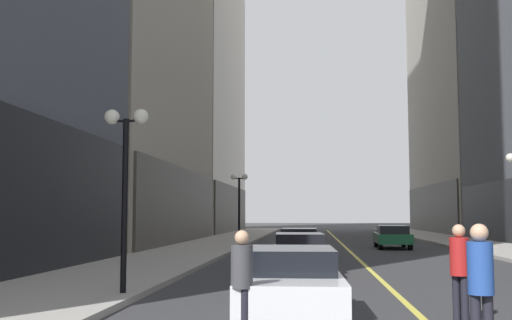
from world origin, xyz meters
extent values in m
plane|color=#38383A|center=(0.00, 35.00, 0.00)|extent=(200.00, 200.00, 0.00)
cube|color=#ADA8A0|center=(-8.25, 35.00, 0.07)|extent=(4.50, 78.00, 0.15)
cube|color=#ADA8A0|center=(8.25, 35.00, 0.07)|extent=(4.50, 78.00, 0.15)
cube|color=#E5D64C|center=(0.00, 35.00, 0.00)|extent=(0.16, 70.00, 0.01)
cube|color=black|center=(-10.60, 11.00, 2.50)|extent=(0.50, 20.90, 5.00)
cube|color=#403C35|center=(-10.60, 34.50, 2.50)|extent=(0.50, 22.80, 5.00)
cube|color=#403C35|center=(-10.60, 60.00, 2.50)|extent=(0.50, 24.70, 5.00)
cube|color=#212327|center=(10.60, 34.50, 2.10)|extent=(0.50, 22.80, 4.19)
cube|color=#3A3935|center=(10.60, 60.00, 2.50)|extent=(0.50, 24.70, 5.00)
cube|color=silver|center=(-2.45, 6.11, 0.59)|extent=(1.93, 4.32, 0.55)
cube|color=black|center=(-2.45, 6.32, 1.07)|extent=(1.67, 2.43, 0.50)
cylinder|color=black|center=(-1.62, 4.63, 0.32)|extent=(0.24, 0.65, 0.64)
cylinder|color=black|center=(-3.20, 4.59, 0.32)|extent=(0.24, 0.65, 0.64)
cylinder|color=black|center=(-1.70, 7.62, 0.32)|extent=(0.24, 0.65, 0.64)
cylinder|color=black|center=(-3.28, 7.58, 0.32)|extent=(0.24, 0.65, 0.64)
cube|color=maroon|center=(-2.44, 15.04, 0.59)|extent=(1.99, 4.44, 0.55)
cube|color=black|center=(-2.45, 15.26, 1.07)|extent=(1.68, 2.52, 0.50)
cylinder|color=black|center=(-1.60, 13.55, 0.32)|extent=(0.25, 0.65, 0.64)
cylinder|color=black|center=(-3.14, 13.48, 0.32)|extent=(0.25, 0.65, 0.64)
cylinder|color=black|center=(-1.75, 16.60, 0.32)|extent=(0.25, 0.65, 0.64)
cylinder|color=black|center=(-3.28, 16.53, 0.32)|extent=(0.25, 0.65, 0.64)
cube|color=#141E4C|center=(-2.59, 22.30, 0.59)|extent=(1.80, 4.25, 0.55)
cube|color=black|center=(-2.59, 22.51, 1.07)|extent=(1.58, 2.39, 0.50)
cylinder|color=black|center=(-1.83, 20.81, 0.32)|extent=(0.22, 0.64, 0.64)
cylinder|color=black|center=(-3.37, 20.82, 0.32)|extent=(0.22, 0.64, 0.64)
cylinder|color=black|center=(-1.81, 23.78, 0.32)|extent=(0.22, 0.64, 0.64)
cylinder|color=black|center=(-3.35, 23.79, 0.32)|extent=(0.22, 0.64, 0.64)
cube|color=#196038|center=(2.62, 30.50, 0.59)|extent=(1.97, 4.34, 0.55)
cube|color=black|center=(2.61, 30.29, 1.07)|extent=(1.69, 2.45, 0.50)
cylinder|color=black|center=(1.85, 32.03, 0.32)|extent=(0.24, 0.65, 0.64)
cylinder|color=black|center=(3.46, 31.98, 0.32)|extent=(0.24, 0.65, 0.64)
cylinder|color=black|center=(1.77, 29.02, 0.32)|extent=(0.24, 0.65, 0.64)
cylinder|color=black|center=(3.38, 28.98, 0.32)|extent=(0.24, 0.65, 0.64)
cylinder|color=black|center=(0.63, 5.93, 0.43)|extent=(0.14, 0.14, 0.86)
cylinder|color=black|center=(0.51, 6.04, 0.43)|extent=(0.14, 0.14, 0.86)
cylinder|color=#B21E1E|center=(0.57, 5.99, 1.20)|extent=(0.48, 0.48, 0.68)
sphere|color=tan|center=(0.57, 5.99, 1.66)|extent=(0.23, 0.23, 0.23)
cylinder|color=#234799|center=(0.18, 3.17, 1.24)|extent=(0.36, 0.36, 0.70)
sphere|color=tan|center=(0.18, 3.17, 1.71)|extent=(0.24, 0.24, 0.24)
cylinder|color=black|center=(-3.08, 4.00, 0.41)|extent=(0.14, 0.14, 0.83)
cylinder|color=black|center=(-3.19, 4.12, 0.41)|extent=(0.14, 0.14, 0.83)
cylinder|color=#3F3F44|center=(-3.14, 4.06, 1.16)|extent=(0.48, 0.48, 0.66)
sphere|color=tan|center=(-3.14, 4.06, 1.60)|extent=(0.22, 0.22, 0.22)
cylinder|color=black|center=(-6.40, 8.60, 2.10)|extent=(0.14, 0.14, 4.20)
cylinder|color=black|center=(-6.40, 8.60, 4.15)|extent=(0.80, 0.06, 0.06)
sphere|color=white|center=(-6.75, 8.60, 4.25)|extent=(0.36, 0.36, 0.36)
sphere|color=white|center=(-6.05, 8.60, 4.25)|extent=(0.36, 0.36, 0.36)
cylinder|color=black|center=(-6.40, 31.66, 2.10)|extent=(0.14, 0.14, 4.20)
cylinder|color=black|center=(-6.40, 31.66, 4.15)|extent=(0.80, 0.06, 0.06)
sphere|color=white|center=(-6.75, 31.66, 4.25)|extent=(0.36, 0.36, 0.36)
sphere|color=white|center=(-6.05, 31.66, 4.25)|extent=(0.36, 0.36, 0.36)
sphere|color=white|center=(6.05, 20.15, 4.25)|extent=(0.36, 0.36, 0.36)
camera|label=1|loc=(-2.09, -5.29, 1.95)|focal=42.69mm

